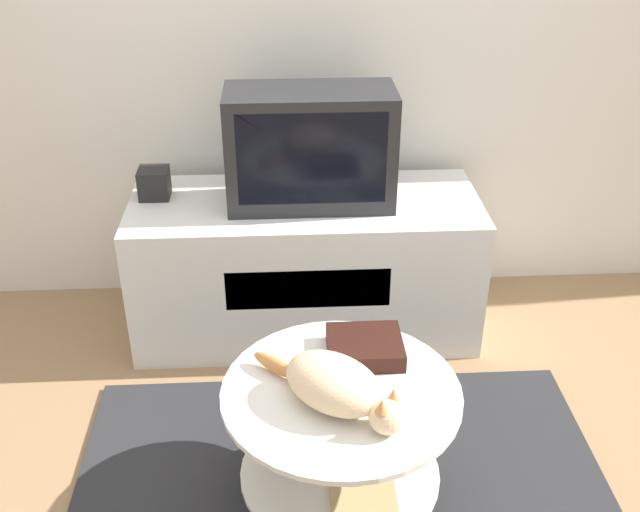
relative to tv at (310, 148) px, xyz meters
The scene contains 8 objects.
ground_plane 1.31m from the tv, 86.76° to the right, with size 12.00×12.00×0.00m, color #93704C.
rug 1.30m from the tv, 86.76° to the right, with size 1.74×1.26×0.02m.
tv_stand 0.52m from the tv, 160.41° to the left, with size 1.40×0.56×0.59m.
tv is the anchor object (origin of this frame).
speaker 0.65m from the tv, behind, with size 0.12×0.12×0.12m.
coffee_table 1.13m from the tv, 87.69° to the right, with size 0.70×0.70×0.46m.
dvd_box 0.91m from the tv, 81.48° to the right, with size 0.23×0.20×0.06m.
cat 1.11m from the tv, 88.67° to the right, with size 0.42×0.38×0.14m.
Camera 1 is at (-0.17, -1.65, 1.88)m, focal length 42.00 mm.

